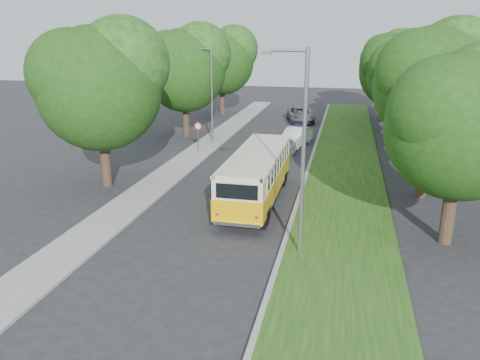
% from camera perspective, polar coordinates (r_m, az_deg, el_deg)
% --- Properties ---
extents(ground, '(120.00, 120.00, 0.00)m').
position_cam_1_polar(ground, '(22.00, -3.33, -5.15)').
color(ground, '#262628').
rests_on(ground, ground).
extents(curb, '(0.20, 70.00, 0.15)m').
position_cam_1_polar(curb, '(25.97, 7.41, -1.52)').
color(curb, gray).
rests_on(curb, ground).
extents(grass_verge, '(4.50, 70.00, 0.13)m').
position_cam_1_polar(grass_verge, '(25.88, 12.59, -1.89)').
color(grass_verge, '#1C4512').
rests_on(grass_verge, ground).
extents(sidewalk, '(2.20, 70.00, 0.12)m').
position_cam_1_polar(sidewalk, '(27.95, -9.98, -0.31)').
color(sidewalk, gray).
rests_on(sidewalk, ground).
extents(treeline, '(24.27, 41.91, 9.46)m').
position_cam_1_polar(treeline, '(37.67, 9.08, 13.34)').
color(treeline, '#332319').
rests_on(treeline, ground).
extents(lamppost_near, '(1.71, 0.16, 8.00)m').
position_cam_1_polar(lamppost_near, '(17.54, 7.47, 3.91)').
color(lamppost_near, gray).
rests_on(lamppost_near, ground).
extents(lamppost_far, '(1.71, 0.16, 7.50)m').
position_cam_1_polar(lamppost_far, '(37.26, -3.61, 10.68)').
color(lamppost_far, gray).
rests_on(lamppost_far, ground).
extents(warning_sign, '(0.56, 0.10, 2.50)m').
position_cam_1_polar(warning_sign, '(33.77, -5.13, 5.83)').
color(warning_sign, gray).
rests_on(warning_sign, ground).
extents(vintage_bus, '(2.38, 9.21, 2.74)m').
position_cam_1_polar(vintage_bus, '(24.16, 2.06, 0.40)').
color(vintage_bus, '#FABE07').
rests_on(vintage_bus, ground).
extents(car_silver, '(1.93, 3.99, 1.31)m').
position_cam_1_polar(car_silver, '(33.51, 5.09, 3.89)').
color(car_silver, '#ADACB1').
rests_on(car_silver, ground).
extents(car_white, '(2.50, 4.55, 1.42)m').
position_cam_1_polar(car_white, '(37.00, 6.72, 5.21)').
color(car_white, white).
rests_on(car_white, ground).
extents(car_blue, '(2.37, 4.57, 1.27)m').
position_cam_1_polar(car_blue, '(38.57, 6.86, 5.58)').
color(car_blue, '#131454').
rests_on(car_blue, ground).
extents(car_grey, '(3.47, 5.52, 1.42)m').
position_cam_1_polar(car_grey, '(47.73, 7.38, 7.90)').
color(car_grey, '#595C60').
rests_on(car_grey, ground).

